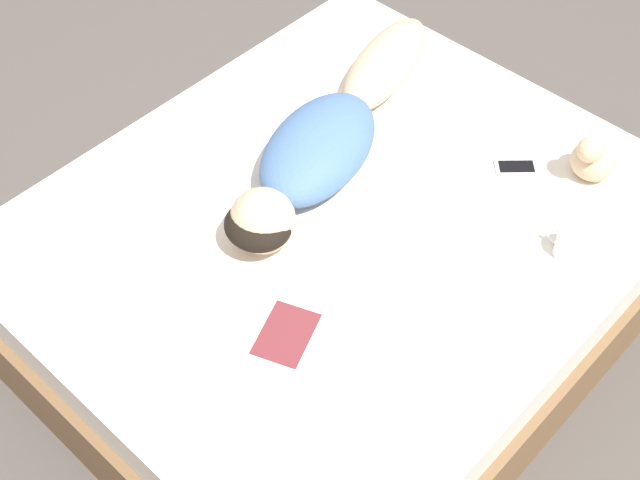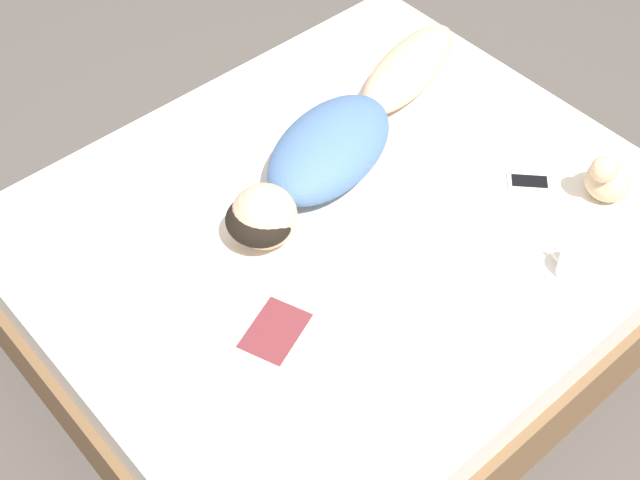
# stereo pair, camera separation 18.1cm
# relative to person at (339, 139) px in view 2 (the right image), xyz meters

# --- Properties ---
(ground_plane) EXTENTS (12.00, 12.00, 0.00)m
(ground_plane) POSITION_rel_person_xyz_m (-0.21, 0.17, -0.56)
(ground_plane) COLOR #4C4742
(bed) EXTENTS (1.73, 2.03, 0.47)m
(bed) POSITION_rel_person_xyz_m (-0.21, 0.17, -0.33)
(bed) COLOR brown
(bed) RESTS_ON ground_plane
(person) EXTENTS (0.55, 1.32, 0.21)m
(person) POSITION_rel_person_xyz_m (0.00, 0.00, 0.00)
(person) COLOR #DBB28E
(person) RESTS_ON bed
(open_magazine) EXTENTS (0.52, 0.43, 0.01)m
(open_magazine) POSITION_rel_person_xyz_m (-0.51, 0.58, -0.09)
(open_magazine) COLOR silver
(open_magazine) RESTS_ON bed
(coffee_mug) EXTENTS (0.13, 0.10, 0.09)m
(coffee_mug) POSITION_rel_person_xyz_m (-0.84, -0.20, -0.05)
(coffee_mug) COLOR white
(coffee_mug) RESTS_ON bed
(cell_phone) EXTENTS (0.15, 0.15, 0.01)m
(cell_phone) POSITION_rel_person_xyz_m (-0.50, -0.40, -0.09)
(cell_phone) COLOR silver
(cell_phone) RESTS_ON bed
(plush_toy) EXTENTS (0.15, 0.16, 0.20)m
(plush_toy) POSITION_rel_person_xyz_m (-0.70, -0.53, -0.01)
(plush_toy) COLOR #D1B289
(plush_toy) RESTS_ON bed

